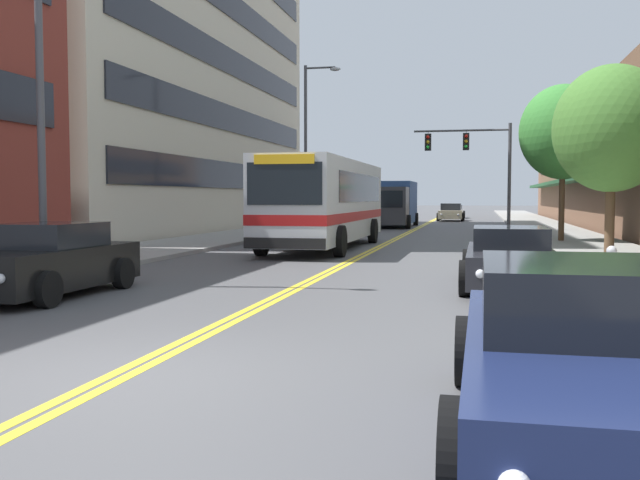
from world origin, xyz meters
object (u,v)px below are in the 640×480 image
(city_bus, at_px, (327,199))
(street_tree_right_far, at_px, (563,132))
(street_tree_right_mid, at_px, (612,129))
(car_black_parked_left_near, at_px, (47,262))
(fire_hydrant, at_px, (611,271))
(car_white_moving_second, at_px, (454,212))
(car_navy_parked_right_foreground, at_px, (581,358))
(street_lamp_left_near, at_px, (53,63))
(traffic_signal_mast, at_px, (475,155))
(street_lamp_left_far, at_px, (310,136))
(car_charcoal_parked_right_mid, at_px, (510,259))
(car_beige_moving_lead, at_px, (451,213))
(car_dark_grey_parked_left_mid, at_px, (334,219))
(box_truck, at_px, (394,203))

(city_bus, distance_m, street_tree_right_far, 10.16)
(street_tree_right_mid, bearing_deg, car_black_parked_left_near, -140.29)
(car_black_parked_left_near, xyz_separation_m, street_tree_right_mid, (11.64, 9.67, 3.17))
(fire_hydrant, bearing_deg, car_white_moving_second, 95.05)
(car_navy_parked_right_foreground, relative_size, street_tree_right_far, 0.78)
(city_bus, height_order, street_lamp_left_near, street_lamp_left_near)
(car_navy_parked_right_foreground, bearing_deg, street_tree_right_far, 84.29)
(traffic_signal_mast, distance_m, street_tree_right_mid, 18.37)
(street_lamp_left_near, bearing_deg, street_tree_right_far, 54.80)
(car_white_moving_second, distance_m, street_lamp_left_far, 29.68)
(car_charcoal_parked_right_mid, xyz_separation_m, street_lamp_left_near, (-9.28, -1.81, 4.04))
(car_navy_parked_right_foreground, xyz_separation_m, street_lamp_left_near, (-9.44, 7.63, 4.00))
(street_tree_right_far, distance_m, fire_hydrant, 17.35)
(car_beige_moving_lead, xyz_separation_m, traffic_signal_mast, (1.95, -17.87, 3.51))
(car_navy_parked_right_foreground, xyz_separation_m, street_tree_right_far, (2.44, 24.47, 3.84))
(city_bus, xyz_separation_m, fire_hydrant, (7.82, -12.49, -1.22))
(car_navy_parked_right_foreground, xyz_separation_m, street_tree_right_mid, (2.85, 15.96, 3.17))
(car_charcoal_parked_right_mid, bearing_deg, street_lamp_left_far, 113.69)
(car_black_parked_left_near, distance_m, car_dark_grey_parked_left_mid, 27.33)
(car_dark_grey_parked_left_mid, height_order, street_tree_right_far, street_tree_right_far)
(street_tree_right_mid, bearing_deg, street_lamp_left_near, -145.87)
(car_black_parked_left_near, relative_size, box_truck, 0.59)
(car_black_parked_left_near, height_order, street_lamp_left_near, street_lamp_left_near)
(car_dark_grey_parked_left_mid, bearing_deg, fire_hydrant, -68.45)
(street_tree_right_mid, distance_m, street_tree_right_far, 8.55)
(street_lamp_left_near, bearing_deg, box_truck, 83.98)
(city_bus, height_order, fire_hydrant, city_bus)
(car_navy_parked_right_foreground, relative_size, street_tree_right_mid, 0.88)
(car_dark_grey_parked_left_mid, xyz_separation_m, car_navy_parked_right_foreground, (8.78, -33.61, 0.01))
(street_lamp_left_far, distance_m, street_tree_right_far, 13.55)
(car_dark_grey_parked_left_mid, height_order, box_truck, box_truck)
(street_tree_right_mid, bearing_deg, car_white_moving_second, 97.78)
(traffic_signal_mast, bearing_deg, box_truck, 133.13)
(traffic_signal_mast, xyz_separation_m, fire_hydrant, (2.57, -26.32, -3.57))
(car_white_moving_second, bearing_deg, traffic_signal_mast, -85.48)
(car_navy_parked_right_foreground, distance_m, street_lamp_left_near, 12.77)
(car_navy_parked_right_foreground, bearing_deg, car_white_moving_second, 92.97)
(car_dark_grey_parked_left_mid, xyz_separation_m, street_tree_right_mid, (11.63, -17.66, 3.19))
(city_bus, height_order, car_dark_grey_parked_left_mid, city_bus)
(traffic_signal_mast, bearing_deg, fire_hydrant, -84.43)
(car_dark_grey_parked_left_mid, distance_m, street_lamp_left_far, 5.34)
(car_beige_moving_lead, bearing_deg, car_white_moving_second, 90.51)
(city_bus, xyz_separation_m, car_beige_moving_lead, (3.31, 31.70, -1.16))
(car_navy_parked_right_foreground, bearing_deg, box_truck, 98.83)
(car_navy_parked_right_foreground, relative_size, car_charcoal_parked_right_mid, 1.01)
(car_charcoal_parked_right_mid, bearing_deg, traffic_signal_mast, 92.14)
(car_black_parked_left_near, distance_m, fire_hydrant, 10.37)
(car_dark_grey_parked_left_mid, xyz_separation_m, car_white_moving_second, (5.70, 25.79, -0.07))
(traffic_signal_mast, height_order, fire_hydrant, traffic_signal_mast)
(traffic_signal_mast, height_order, street_lamp_left_near, street_lamp_left_near)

